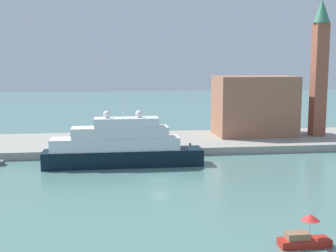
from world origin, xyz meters
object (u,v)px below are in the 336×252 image
(large_yacht, at_px, (121,147))
(small_motorboat, at_px, (304,236))
(harbor_building, at_px, (254,106))
(person_figure, at_px, (101,144))
(bell_tower, at_px, (320,63))
(mooring_bollard, at_px, (190,145))
(parked_car, at_px, (77,139))

(large_yacht, height_order, small_motorboat, large_yacht)
(harbor_building, height_order, person_figure, harbor_building)
(bell_tower, bearing_deg, person_figure, -168.97)
(person_figure, relative_size, mooring_bollard, 2.44)
(small_motorboat, distance_m, bell_tower, 61.44)
(parked_car, height_order, mooring_bollard, parked_car)
(large_yacht, relative_size, mooring_bollard, 36.93)
(small_motorboat, relative_size, bell_tower, 0.17)
(large_yacht, bearing_deg, harbor_building, 34.16)
(small_motorboat, height_order, bell_tower, bell_tower)
(large_yacht, height_order, mooring_bollard, large_yacht)
(large_yacht, xyz_separation_m, small_motorboat, (16.10, -35.92, -2.25))
(bell_tower, distance_m, person_figure, 49.06)
(harbor_building, relative_size, bell_tower, 0.58)
(small_motorboat, relative_size, person_figure, 2.79)
(harbor_building, height_order, mooring_bollard, harbor_building)
(parked_car, bearing_deg, small_motorboat, -64.82)
(large_yacht, relative_size, person_figure, 15.11)
(bell_tower, height_order, person_figure, bell_tower)
(harbor_building, bearing_deg, parked_car, -173.57)
(small_motorboat, bearing_deg, large_yacht, 114.14)
(large_yacht, bearing_deg, parked_car, 117.50)
(parked_car, height_order, person_figure, person_figure)
(small_motorboat, xyz_separation_m, mooring_bollard, (-2.97, 43.68, 0.81))
(large_yacht, xyz_separation_m, parked_car, (-8.20, 15.75, -1.23))
(mooring_bollard, bearing_deg, large_yacht, -149.43)
(parked_car, bearing_deg, person_figure, -57.30)
(small_motorboat, bearing_deg, mooring_bollard, 93.89)
(person_figure, bearing_deg, bell_tower, 11.03)
(large_yacht, distance_m, person_figure, 8.91)
(small_motorboat, bearing_deg, parked_car, 115.18)
(large_yacht, height_order, harbor_building, harbor_building)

